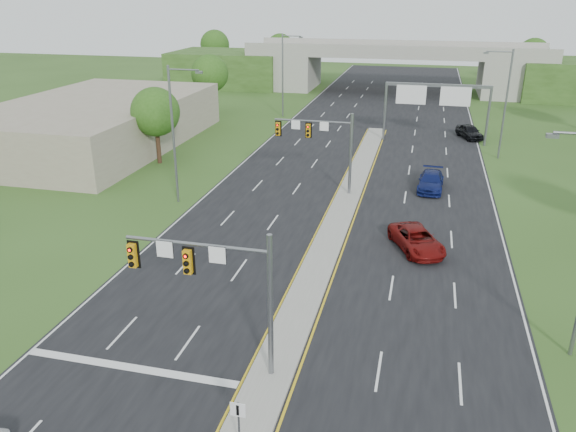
# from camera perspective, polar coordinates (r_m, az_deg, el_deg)

# --- Properties ---
(ground) EXTENTS (240.00, 240.00, 0.00)m
(ground) POSITION_cam_1_polar(r_m,az_deg,el_deg) (26.44, -1.71, -15.91)
(ground) COLOR #2E4B1A
(ground) RESTS_ON ground
(road) EXTENTS (24.00, 160.00, 0.02)m
(road) POSITION_cam_1_polar(r_m,az_deg,el_deg) (57.71, 7.60, 5.40)
(road) COLOR black
(road) RESTS_ON ground
(median) EXTENTS (2.00, 54.00, 0.16)m
(median) POSITION_cam_1_polar(r_m,az_deg,el_deg) (46.36, 5.87, 1.45)
(median) COLOR gray
(median) RESTS_ON road
(lane_markings) EXTENTS (23.72, 160.00, 0.01)m
(lane_markings) POSITION_cam_1_polar(r_m,az_deg,el_deg) (51.99, 6.15, 3.64)
(lane_markings) COLOR gold
(lane_markings) RESTS_ON road
(signal_mast_near) EXTENTS (6.62, 0.60, 7.00)m
(signal_mast_near) POSITION_cam_1_polar(r_m,az_deg,el_deg) (24.42, -7.04, -6.32)
(signal_mast_near) COLOR slate
(signal_mast_near) RESTS_ON ground
(signal_mast_far) EXTENTS (6.62, 0.60, 7.00)m
(signal_mast_far) POSITION_cam_1_polar(r_m,az_deg,el_deg) (47.14, 3.68, 7.76)
(signal_mast_far) COLOR slate
(signal_mast_far) RESTS_ON ground
(keep_right_sign) EXTENTS (0.60, 0.13, 2.20)m
(keep_right_sign) POSITION_cam_1_polar(r_m,az_deg,el_deg) (22.15, -5.06, -19.74)
(keep_right_sign) COLOR slate
(keep_right_sign) RESTS_ON ground
(sign_gantry) EXTENTS (11.58, 0.44, 6.67)m
(sign_gantry) POSITION_cam_1_polar(r_m,az_deg,el_deg) (65.94, 14.77, 11.62)
(sign_gantry) COLOR slate
(sign_gantry) RESTS_ON ground
(overpass) EXTENTS (80.00, 14.00, 8.10)m
(overpass) POSITION_cam_1_polar(r_m,az_deg,el_deg) (101.05, 10.80, 14.34)
(overpass) COLOR gray
(overpass) RESTS_ON ground
(lightpole_l_mid) EXTENTS (2.85, 0.25, 11.00)m
(lightpole_l_mid) POSITION_cam_1_polar(r_m,az_deg,el_deg) (45.51, -11.40, 8.65)
(lightpole_l_mid) COLOR slate
(lightpole_l_mid) RESTS_ON ground
(lightpole_l_far) EXTENTS (2.85, 0.25, 11.00)m
(lightpole_l_far) POSITION_cam_1_polar(r_m,az_deg,el_deg) (78.12, -0.40, 14.47)
(lightpole_l_far) COLOR slate
(lightpole_l_far) RESTS_ON ground
(lightpole_r_far) EXTENTS (2.85, 0.25, 11.00)m
(lightpole_r_far) POSITION_cam_1_polar(r_m,az_deg,el_deg) (61.40, 21.11, 11.00)
(lightpole_r_far) COLOR slate
(lightpole_r_far) RESTS_ON ground
(tree_l_near) EXTENTS (4.80, 4.80, 7.60)m
(tree_l_near) POSITION_cam_1_polar(r_m,az_deg,el_deg) (57.38, -13.32, 10.24)
(tree_l_near) COLOR #382316
(tree_l_near) RESTS_ON ground
(tree_l_mid) EXTENTS (5.20, 5.20, 8.12)m
(tree_l_mid) POSITION_cam_1_polar(r_m,az_deg,el_deg) (81.46, -7.95, 14.15)
(tree_l_mid) COLOR #382316
(tree_l_mid) RESTS_ON ground
(tree_back_a) EXTENTS (6.00, 6.00, 8.85)m
(tree_back_a) POSITION_cam_1_polar(r_m,az_deg,el_deg) (122.62, -7.45, 16.87)
(tree_back_a) COLOR #382316
(tree_back_a) RESTS_ON ground
(tree_back_b) EXTENTS (5.60, 5.60, 8.32)m
(tree_back_b) POSITION_cam_1_polar(r_m,az_deg,el_deg) (118.38, -0.81, 16.71)
(tree_back_b) COLOR #382316
(tree_back_b) RESTS_ON ground
(tree_back_c) EXTENTS (5.60, 5.60, 8.32)m
(tree_back_c) POSITION_cam_1_polar(r_m,az_deg,el_deg) (116.04, 23.65, 14.86)
(tree_back_c) COLOR #382316
(tree_back_c) RESTS_ON ground
(commercial_building) EXTENTS (18.00, 30.00, 5.00)m
(commercial_building) POSITION_cam_1_polar(r_m,az_deg,el_deg) (67.07, -18.96, 8.94)
(commercial_building) COLOR gray
(commercial_building) RESTS_ON ground
(car_far_a) EXTENTS (4.42, 5.81, 1.47)m
(car_far_a) POSITION_cam_1_polar(r_m,az_deg,el_deg) (38.50, 12.94, -2.35)
(car_far_a) COLOR #660B0A
(car_far_a) RESTS_ON road
(car_far_b) EXTENTS (2.35, 5.24, 1.49)m
(car_far_b) POSITION_cam_1_polar(r_m,az_deg,el_deg) (50.61, 14.31, 3.44)
(car_far_b) COLOR #0D1650
(car_far_b) RESTS_ON road
(car_far_c) EXTENTS (3.45, 4.98, 1.57)m
(car_far_c) POSITION_cam_1_polar(r_m,az_deg,el_deg) (70.19, 17.97, 8.17)
(car_far_c) COLOR black
(car_far_c) RESTS_ON road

